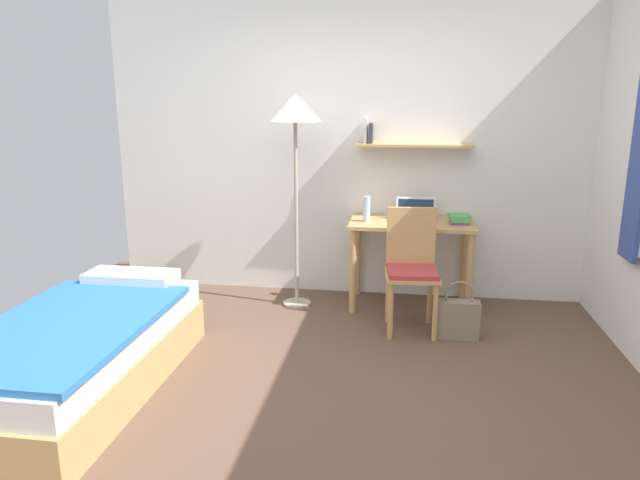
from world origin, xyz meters
TOP-DOWN VIEW (x-y plane):
  - ground_plane at (0.00, 0.00)m, footprint 5.28×5.28m
  - wall_back at (0.00, 2.02)m, footprint 4.40×0.27m
  - bed at (-1.47, -0.10)m, footprint 0.92×1.85m
  - desk at (0.51, 1.70)m, footprint 1.03×0.57m
  - desk_chair at (0.51, 1.20)m, footprint 0.43×0.44m
  - standing_lamp at (-0.45, 1.57)m, footprint 0.43×0.43m
  - laptop at (0.54, 1.75)m, footprint 0.34×0.21m
  - water_bottle at (0.13, 1.65)m, footprint 0.06×0.06m
  - book_stack at (0.89, 1.68)m, footprint 0.18×0.22m
  - handbag at (0.87, 1.05)m, footprint 0.31×0.12m

SIDE VIEW (x-z plane):
  - ground_plane at x=0.00m, z-range 0.00..0.00m
  - handbag at x=0.87m, z-range -0.07..0.38m
  - bed at x=-1.47m, z-range -0.03..0.51m
  - desk_chair at x=0.51m, z-range 0.04..0.98m
  - desk at x=0.51m, z-range 0.23..0.98m
  - book_stack at x=0.89m, z-range 0.75..0.82m
  - laptop at x=0.54m, z-range 0.70..0.89m
  - water_bottle at x=0.13m, z-range 0.74..0.96m
  - wall_back at x=0.00m, z-range 0.00..2.60m
  - standing_lamp at x=-0.45m, z-range 0.70..2.48m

